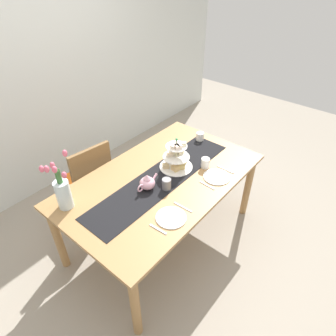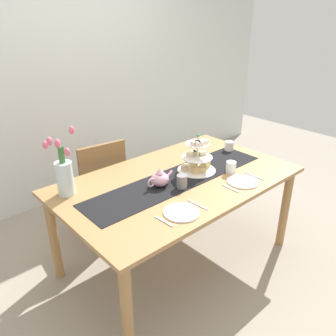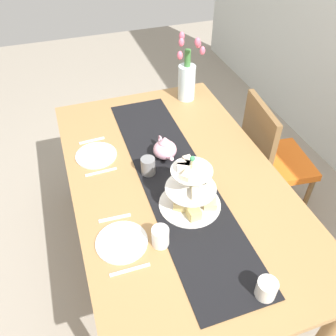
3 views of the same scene
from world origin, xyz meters
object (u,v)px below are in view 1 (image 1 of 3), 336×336
Objects in this scene: knife_left at (183,207)px; dining_table at (162,186)px; chair_left at (88,179)px; mug_grey at (167,184)px; tiered_cake_stand at (176,158)px; dinner_plate_left at (171,217)px; tulip_vase at (62,191)px; fork_left at (158,229)px; teapot at (147,183)px; knife_right at (225,169)px; mug_white_text at (205,163)px; fork_right at (207,185)px; cream_jug at (200,136)px; dinner_plate_right at (217,177)px.

dining_table is at bearing 65.37° from knife_left.
dining_table is 1.97× the size of chair_left.
chair_left is 9.58× the size of mug_grey.
tiered_cake_stand is (0.21, 0.00, 0.18)m from dining_table.
dining_table is at bearing 57.74° from mug_grey.
mug_grey reaches higher than dinner_plate_left.
tulip_vase is 0.81m from mug_grey.
knife_left is (0.14, 0.00, -0.00)m from dinner_plate_left.
fork_left is at bearing -141.50° from dining_table.
knife_right is at bearing -29.68° from teapot.
chair_left is (-0.24, 0.76, -0.16)m from dining_table.
chair_left reaches higher than mug_white_text.
dining_table is at bearing 141.71° from knife_right.
teapot is 0.52× the size of tulip_vase.
dinner_plate_left is at bearing 180.00° from knife_right.
knife_right is at bearing 0.00° from fork_left.
teapot reaches higher than fork_left.
tulip_vase is 4.86× the size of mug_white_text.
tiered_cake_stand is 1.79× the size of knife_right.
dining_table is at bearing 115.08° from fork_right.
knife_left is 1.79× the size of mug_white_text.
fork_right is (-0.04, -0.37, -0.09)m from tiered_cake_stand.
teapot reaches higher than dinner_plate_left.
mug_white_text is (0.37, -0.20, 0.14)m from dining_table.
tulip_vase is at bearing -139.20° from chair_left.
mug_white_text reaches higher than cream_jug.
teapot reaches higher than mug_white_text.
tulip_vase is at bearing 120.85° from dinner_plate_left.
chair_left is 10.71× the size of cream_jug.
dinner_plate_left is at bearing -130.63° from dining_table.
knife_left is 1.79× the size of mug_grey.
dining_table is 0.49m from dinner_plate_right.
chair_left is 1.23m from fork_right.
mug_grey is at bearing -155.96° from tiered_cake_stand.
cream_jug reaches higher than knife_left.
dinner_plate_left is 0.48m from fork_right.
dinner_plate_left is 1.35× the size of knife_right.
fork_right is 0.26m from mug_white_text.
cream_jug is at bearing 48.27° from dinner_plate_right.
dinner_plate_left is 0.15m from knife_left.
mug_white_text is (0.55, -0.20, -0.01)m from teapot.
mug_white_text is (0.16, -0.21, -0.05)m from tiered_cake_stand.
knife_right is 0.19m from mug_white_text.
mug_grey is at bearing 148.88° from dinner_plate_right.
chair_left is at bearing 94.77° from teapot.
chair_left is at bearing 120.52° from tiered_cake_stand.
teapot is 0.74m from knife_right.
tulip_vase is at bearing 160.23° from tiered_cake_stand.
tiered_cake_stand is 1.28× the size of teapot.
dinner_plate_right reaches higher than fork_right.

